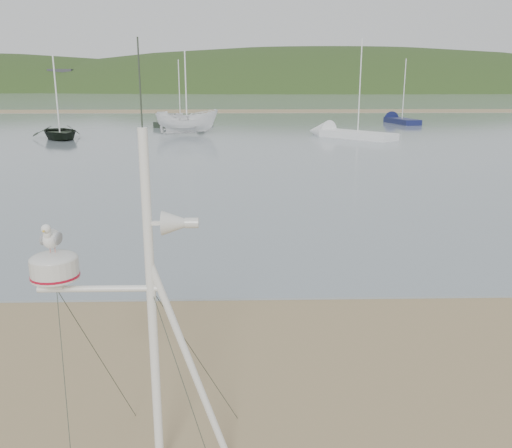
{
  "coord_description": "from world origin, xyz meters",
  "views": [
    {
      "loc": [
        1.96,
        -5.83,
        4.16
      ],
      "look_at": [
        2.14,
        1.0,
        2.34
      ],
      "focal_mm": 38.0,
      "sensor_mm": 36.0,
      "label": 1
    }
  ],
  "objects_px": {
    "mast_rig": "(150,384)",
    "boat_white": "(186,102)",
    "sailboat_white_near": "(335,133)",
    "boat_dark": "(57,106)",
    "sailboat_dark_mid": "(195,123)",
    "sailboat_blue_far": "(394,120)"
  },
  "relations": [
    {
      "from": "boat_dark",
      "to": "sailboat_white_near",
      "type": "distance_m",
      "value": 20.39
    },
    {
      "from": "boat_dark",
      "to": "sailboat_dark_mid",
      "type": "relative_size",
      "value": 0.73
    },
    {
      "from": "mast_rig",
      "to": "sailboat_blue_far",
      "type": "relative_size",
      "value": 0.66
    },
    {
      "from": "sailboat_white_near",
      "to": "boat_dark",
      "type": "bearing_deg",
      "value": -175.92
    },
    {
      "from": "sailboat_white_near",
      "to": "mast_rig",
      "type": "bearing_deg",
      "value": -102.53
    },
    {
      "from": "mast_rig",
      "to": "boat_white",
      "type": "relative_size",
      "value": 0.91
    },
    {
      "from": "boat_dark",
      "to": "sailboat_blue_far",
      "type": "relative_size",
      "value": 0.69
    },
    {
      "from": "sailboat_white_near",
      "to": "sailboat_blue_far",
      "type": "relative_size",
      "value": 1.11
    },
    {
      "from": "mast_rig",
      "to": "boat_dark",
      "type": "relative_size",
      "value": 0.96
    },
    {
      "from": "sailboat_white_near",
      "to": "sailboat_dark_mid",
      "type": "xyz_separation_m",
      "value": [
        -11.51,
        10.5,
        0.0
      ]
    },
    {
      "from": "sailboat_blue_far",
      "to": "sailboat_dark_mid",
      "type": "distance_m",
      "value": 20.17
    },
    {
      "from": "boat_white",
      "to": "boat_dark",
      "type": "bearing_deg",
      "value": 118.76
    },
    {
      "from": "boat_white",
      "to": "sailboat_blue_far",
      "type": "height_order",
      "value": "sailboat_blue_far"
    },
    {
      "from": "boat_dark",
      "to": "sailboat_dark_mid",
      "type": "distance_m",
      "value": 14.94
    },
    {
      "from": "sailboat_white_near",
      "to": "sailboat_blue_far",
      "type": "bearing_deg",
      "value": 59.11
    },
    {
      "from": "sailboat_blue_far",
      "to": "sailboat_dark_mid",
      "type": "bearing_deg",
      "value": -170.07
    },
    {
      "from": "boat_dark",
      "to": "sailboat_white_near",
      "type": "bearing_deg",
      "value": -22.9
    },
    {
      "from": "sailboat_white_near",
      "to": "boat_white",
      "type": "bearing_deg",
      "value": 169.61
    },
    {
      "from": "boat_white",
      "to": "sailboat_white_near",
      "type": "relative_size",
      "value": 0.65
    },
    {
      "from": "boat_white",
      "to": "sailboat_white_near",
      "type": "xyz_separation_m",
      "value": [
        11.4,
        -2.09,
        -2.24
      ]
    },
    {
      "from": "boat_dark",
      "to": "sailboat_white_near",
      "type": "xyz_separation_m",
      "value": [
        20.23,
        1.44,
        -2.1
      ]
    },
    {
      "from": "mast_rig",
      "to": "sailboat_white_near",
      "type": "height_order",
      "value": "sailboat_white_near"
    }
  ]
}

